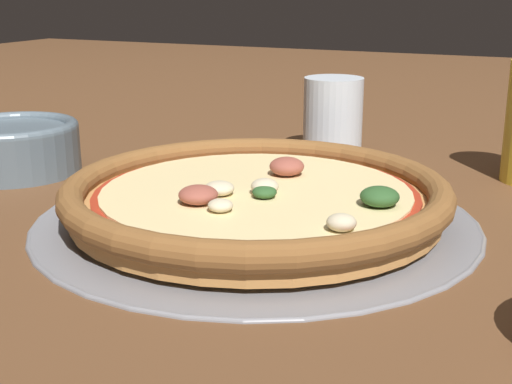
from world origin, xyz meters
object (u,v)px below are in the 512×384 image
bowl_near (14,145)px  drinking_cup (333,116)px  pizza_tray (256,218)px  pizza (256,195)px

bowl_near → drinking_cup: bearing=-141.7°
pizza_tray → drinking_cup: size_ratio=4.18×
pizza → pizza_tray: bearing=-24.9°
pizza_tray → bowl_near: 0.31m
pizza → bowl_near: 0.31m
pizza → bowl_near: (0.30, -0.04, 0.01)m
pizza_tray → drinking_cup: 0.27m
pizza → drinking_cup: size_ratio=3.63×
bowl_near → pizza_tray: bearing=172.2°
pizza → drinking_cup: (0.02, -0.26, 0.02)m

